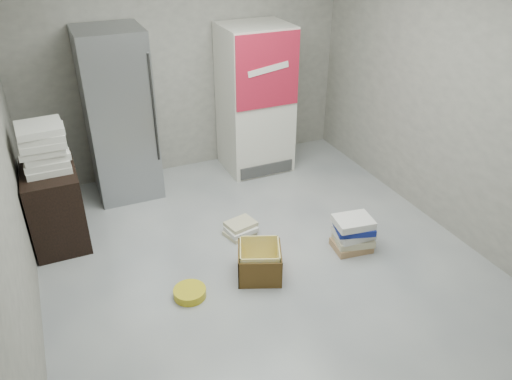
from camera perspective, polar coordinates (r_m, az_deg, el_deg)
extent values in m
plane|color=#B3B3AE|center=(4.69, 1.96, -9.65)|extent=(5.00, 5.00, 0.00)
cube|color=#9B988C|center=(6.18, -8.14, 14.69)|extent=(4.00, 0.04, 2.80)
cube|color=#9B988C|center=(5.10, 23.28, 9.33)|extent=(0.04, 5.00, 2.80)
cube|color=#95979C|center=(5.80, -15.38, 8.21)|extent=(0.70, 0.70, 1.90)
cylinder|color=#333333|center=(5.46, -11.60, 9.04)|extent=(0.02, 0.02, 1.19)
cube|color=silver|center=(6.23, -0.10, 10.30)|extent=(0.80, 0.70, 1.80)
cube|color=#B61931|center=(5.78, 1.37, 13.41)|extent=(0.78, 0.02, 0.85)
cube|color=white|center=(5.76, 1.44, 13.63)|extent=(0.50, 0.01, 0.14)
cube|color=#3F3F3F|center=(6.25, 1.23, 2.34)|extent=(0.70, 0.02, 0.15)
cube|color=black|center=(5.32, -21.95, -1.59)|extent=(0.50, 0.80, 0.80)
cube|color=silver|center=(5.12, -22.68, 2.55)|extent=(0.41, 0.41, 0.06)
cube|color=silver|center=(5.10, -22.82, 3.24)|extent=(0.40, 0.40, 0.06)
cube|color=silver|center=(5.08, -22.88, 3.96)|extent=(0.42, 0.42, 0.06)
cube|color=silver|center=(5.05, -23.29, 4.51)|extent=(0.40, 0.40, 0.06)
cube|color=silver|center=(5.01, -23.19, 5.18)|extent=(0.40, 0.40, 0.06)
cube|color=silver|center=(4.99, -23.31, 5.88)|extent=(0.41, 0.41, 0.06)
cube|color=silver|center=(4.97, -23.55, 6.52)|extent=(0.42, 0.42, 0.06)
cube|color=#A57D54|center=(5.08, 10.83, -6.21)|extent=(0.39, 0.32, 0.08)
cube|color=beige|center=(5.04, 11.06, -5.52)|extent=(0.41, 0.35, 0.07)
cube|color=silver|center=(5.01, 11.09, -4.77)|extent=(0.37, 0.30, 0.08)
cube|color=navy|center=(4.95, 11.15, -4.21)|extent=(0.42, 0.37, 0.06)
cube|color=silver|center=(4.91, 11.07, -3.59)|extent=(0.39, 0.33, 0.07)
cube|color=beige|center=(5.20, -1.84, -4.92)|extent=(0.35, 0.30, 0.04)
cube|color=silver|center=(5.17, -1.74, -4.50)|extent=(0.33, 0.28, 0.05)
cube|color=beige|center=(5.17, -1.76, -3.89)|extent=(0.33, 0.29, 0.04)
cube|color=yellow|center=(4.69, 0.41, -9.59)|extent=(0.48, 0.48, 0.01)
cube|color=brown|center=(4.75, 0.34, -6.90)|extent=(0.37, 0.16, 0.28)
cube|color=brown|center=(4.46, 0.49, -9.82)|extent=(0.37, 0.16, 0.28)
cube|color=brown|center=(4.60, -1.98, -8.34)|extent=(0.16, 0.37, 0.28)
cube|color=brown|center=(4.61, 2.80, -8.26)|extent=(0.16, 0.37, 0.28)
cube|color=yellow|center=(4.73, 0.35, -6.83)|extent=(0.34, 0.15, 0.32)
cube|color=yellow|center=(4.46, 0.49, -9.49)|extent=(0.34, 0.15, 0.32)
cube|color=yellow|center=(4.59, -1.77, -8.15)|extent=(0.15, 0.34, 0.32)
cube|color=yellow|center=(4.60, 2.59, -8.08)|extent=(0.15, 0.34, 0.32)
cylinder|color=gold|center=(4.48, -7.57, -11.55)|extent=(0.30, 0.30, 0.08)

